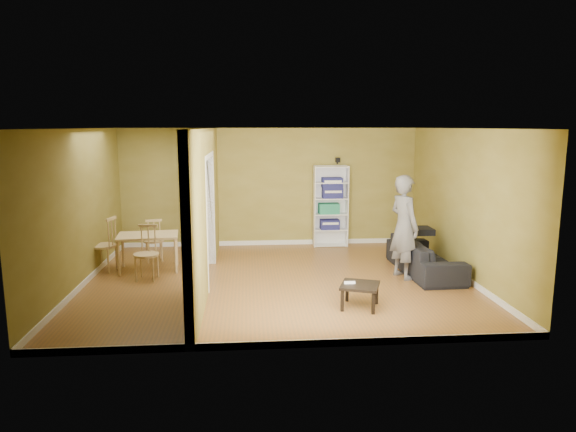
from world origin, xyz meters
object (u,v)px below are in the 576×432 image
object	(u,v)px
chair_left	(103,244)
chair_near	(146,253)
person	(404,218)
coffee_table	(360,288)
sofa	(425,252)
chair_far	(154,240)
dining_table	(148,238)
bookshelf	(330,206)

from	to	relation	value
chair_left	chair_near	bearing A→B (deg)	68.06
person	coffee_table	size ratio (longest dim) A/B	3.99
sofa	chair_near	xyz separation A→B (m)	(-4.96, -0.03, 0.08)
sofa	chair_near	distance (m)	4.96
person	chair_left	world-z (taller)	person
chair_near	chair_far	distance (m)	1.28
person	coffee_table	xyz separation A→B (m)	(-1.09, -1.45, -0.76)
chair_near	chair_far	bearing A→B (deg)	100.46
dining_table	chair_near	bearing A→B (deg)	-82.83
chair_near	dining_table	bearing A→B (deg)	103.35
coffee_table	chair_left	world-z (taller)	chair_left
chair_left	bookshelf	bearing A→B (deg)	123.86
sofa	coffee_table	world-z (taller)	sofa
bookshelf	dining_table	world-z (taller)	bookshelf
person	dining_table	xyz separation A→B (m)	(-4.55, 0.83, -0.47)
bookshelf	chair_far	world-z (taller)	bookshelf
person	bookshelf	distance (m)	2.72
sofa	bookshelf	world-z (taller)	bookshelf
chair_left	chair_far	size ratio (longest dim) A/B	1.17
person	dining_table	distance (m)	4.65
sofa	chair_left	bearing A→B (deg)	82.21
sofa	coffee_table	distance (m)	2.32
coffee_table	chair_near	distance (m)	3.78
sofa	chair_near	bearing A→B (deg)	88.19
coffee_table	chair_far	distance (m)	4.56
sofa	bookshelf	size ratio (longest dim) A/B	1.15
chair_left	chair_near	distance (m)	1.07
chair_left	chair_near	size ratio (longest dim) A/B	1.07
bookshelf	chair_far	bearing A→B (deg)	-163.66
sofa	chair_far	size ratio (longest dim) A/B	2.38
coffee_table	dining_table	size ratio (longest dim) A/B	0.49
dining_table	chair_far	xyz separation A→B (m)	(-0.02, 0.65, -0.16)
chair_left	chair_far	distance (m)	1.03
sofa	chair_far	xyz separation A→B (m)	(-5.05, 1.24, 0.04)
coffee_table	dining_table	xyz separation A→B (m)	(-3.47, 2.29, 0.29)
sofa	dining_table	world-z (taller)	sofa
sofa	bookshelf	xyz separation A→B (m)	(-1.37, 2.32, 0.50)
bookshelf	chair_far	xyz separation A→B (m)	(-3.68, -1.08, -0.46)
dining_table	chair_far	world-z (taller)	chair_far
sofa	chair_left	world-z (taller)	chair_left
coffee_table	dining_table	distance (m)	4.16
coffee_table	sofa	bearing A→B (deg)	47.29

